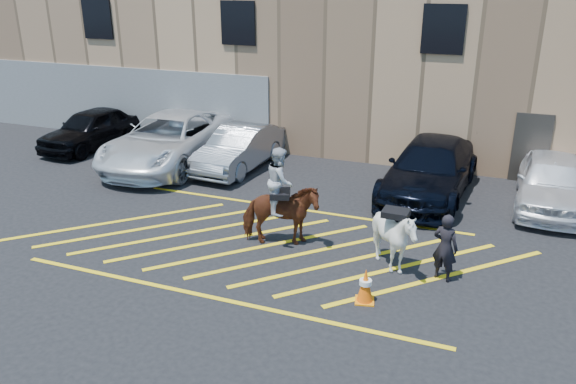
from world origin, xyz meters
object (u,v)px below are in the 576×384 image
(car_white_pickup, at_px, (170,140))
(traffic_cone, at_px, (365,285))
(car_white_suv, at_px, (551,182))
(car_black_suv, at_px, (91,129))
(car_blue_suv, at_px, (430,169))
(mounted_bay, at_px, (280,207))
(handler, at_px, (445,247))
(car_silver_sedan, at_px, (239,148))
(saddled_white, at_px, (394,238))

(car_white_pickup, relative_size, traffic_cone, 8.52)
(car_white_suv, bearing_deg, traffic_cone, -116.26)
(car_black_suv, xyz_separation_m, car_blue_suv, (12.65, -0.46, 0.05))
(mounted_bay, bearing_deg, traffic_cone, -35.28)
(car_blue_suv, bearing_deg, handler, -74.52)
(car_silver_sedan, bearing_deg, handler, -32.74)
(handler, height_order, saddled_white, saddled_white)
(car_silver_sedan, height_order, car_white_suv, car_white_suv)
(car_blue_suv, xyz_separation_m, mounted_bay, (-2.89, -4.74, 0.19))
(car_white_suv, bearing_deg, saddled_white, -121.03)
(car_silver_sedan, xyz_separation_m, car_white_suv, (9.65, -0.02, 0.05))
(car_white_pickup, distance_m, traffic_cone, 10.54)
(car_white_pickup, bearing_deg, handler, -29.67)
(mounted_bay, xyz_separation_m, traffic_cone, (2.53, -1.79, -0.63))
(car_black_suv, distance_m, handler, 14.72)
(car_blue_suv, xyz_separation_m, saddled_white, (-0.11, -4.99, -0.03))
(car_black_suv, relative_size, car_white_suv, 0.98)
(car_black_suv, distance_m, traffic_cone, 14.15)
(car_silver_sedan, bearing_deg, mounted_bay, -52.20)
(car_silver_sedan, distance_m, handler, 9.03)
(saddled_white, bearing_deg, handler, -3.00)
(mounted_bay, bearing_deg, handler, -4.61)
(car_white_pickup, height_order, traffic_cone, car_white_pickup)
(handler, distance_m, saddled_white, 1.10)
(car_black_suv, xyz_separation_m, car_white_suv, (15.96, -0.26, 0.01))
(saddled_white, bearing_deg, traffic_cone, -99.21)
(car_silver_sedan, height_order, mounted_bay, mounted_bay)
(car_white_pickup, bearing_deg, car_black_suv, 166.67)
(car_black_suv, relative_size, traffic_cone, 5.98)
(saddled_white, bearing_deg, car_white_pickup, 151.17)
(car_blue_suv, height_order, handler, car_blue_suv)
(mounted_bay, bearing_deg, saddled_white, -5.25)
(saddled_white, height_order, traffic_cone, saddled_white)
(mounted_bay, bearing_deg, car_silver_sedan, 124.83)
(mounted_bay, distance_m, saddled_white, 2.80)
(car_white_suv, xyz_separation_m, mounted_bay, (-6.20, -4.94, 0.23))
(car_white_pickup, xyz_separation_m, car_blue_suv, (8.79, 0.22, -0.07))
(handler, bearing_deg, car_black_suv, -3.62)
(car_white_pickup, bearing_deg, saddled_white, -32.19)
(car_black_suv, bearing_deg, saddled_white, -19.19)
(car_black_suv, distance_m, car_white_pickup, 3.93)
(car_black_suv, distance_m, saddled_white, 13.68)
(car_blue_suv, height_order, car_white_suv, car_blue_suv)
(mounted_bay, bearing_deg, car_black_suv, 151.95)
(car_white_pickup, distance_m, car_blue_suv, 8.79)
(car_black_suv, bearing_deg, car_white_pickup, -5.65)
(saddled_white, xyz_separation_m, traffic_cone, (-0.25, -1.54, -0.40))
(handler, bearing_deg, traffic_cone, 66.04)
(car_white_pickup, height_order, car_white_suv, car_white_pickup)
(car_black_suv, xyz_separation_m, mounted_bay, (9.76, -5.20, 0.25))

